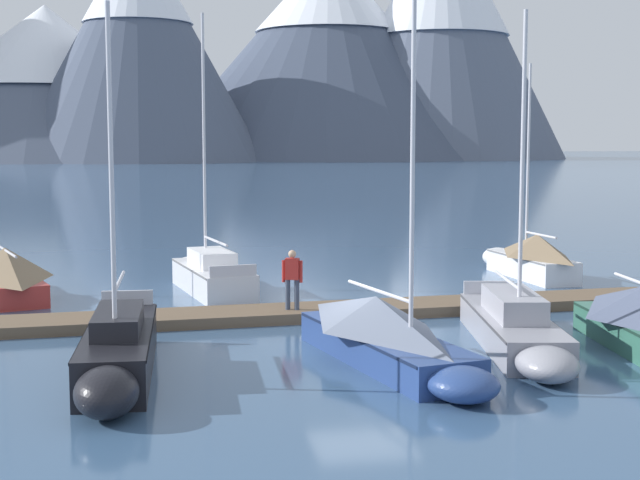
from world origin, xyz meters
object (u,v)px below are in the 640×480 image
sailboat_mid_dock_port (208,273)px  sailboat_mid_dock_starboard (387,334)px  sailboat_far_berth (516,328)px  sailboat_nearest_berth (3,274)px  sailboat_second_berth (118,351)px  sailboat_end_of_dock (529,256)px  person_on_dock (292,276)px

sailboat_mid_dock_port → sailboat_mid_dock_starboard: size_ratio=1.02×
sailboat_mid_dock_port → sailboat_far_berth: sailboat_mid_dock_port is taller
sailboat_mid_dock_port → sailboat_mid_dock_starboard: 11.73m
sailboat_nearest_berth → sailboat_second_berth: bearing=-70.2°
sailboat_mid_dock_port → sailboat_mid_dock_starboard: (3.36, -11.24, 0.13)m
sailboat_end_of_dock → person_on_dock: (-9.83, -6.66, 0.48)m
sailboat_mid_dock_port → sailboat_far_berth: bearing=-56.7°
sailboat_mid_dock_port → sailboat_end_of_dock: size_ratio=1.18×
sailboat_second_berth → sailboat_mid_dock_starboard: sailboat_mid_dock_starboard is taller
sailboat_mid_dock_starboard → person_on_dock: size_ratio=5.34×
sailboat_second_berth → sailboat_mid_dock_port: size_ratio=0.84×
sailboat_mid_dock_starboard → sailboat_far_berth: size_ratio=1.12×
sailboat_nearest_berth → sailboat_mid_dock_starboard: (9.96, -10.94, -0.05)m
sailboat_mid_dock_starboard → person_on_dock: (-1.34, 5.53, 0.55)m
sailboat_mid_dock_starboard → person_on_dock: bearing=103.6°
sailboat_nearest_berth → person_on_dock: size_ratio=4.06×
sailboat_mid_dock_starboard → sailboat_far_berth: bearing=14.3°
sailboat_far_berth → sailboat_nearest_berth: bearing=143.1°
sailboat_nearest_berth → person_on_dock: bearing=-32.1°
sailboat_nearest_berth → sailboat_end_of_dock: bearing=3.9°
sailboat_second_berth → sailboat_mid_dock_port: sailboat_mid_dock_port is taller
person_on_dock → sailboat_far_berth: bearing=-44.3°
sailboat_far_berth → sailboat_end_of_dock: sailboat_far_berth is taller
sailboat_nearest_berth → sailboat_mid_dock_port: 6.61m
sailboat_mid_dock_starboard → sailboat_end_of_dock: sailboat_mid_dock_starboard is taller
sailboat_far_berth → sailboat_end_of_dock: (5.05, 11.32, 0.24)m
sailboat_second_berth → sailboat_far_berth: bearing=6.7°
sailboat_far_berth → person_on_dock: size_ratio=4.76×
sailboat_nearest_berth → sailboat_end_of_dock: 18.49m
sailboat_end_of_dock → sailboat_far_berth: bearing=-114.1°
sailboat_second_berth → sailboat_far_berth: size_ratio=0.97×
sailboat_mid_dock_starboard → sailboat_end_of_dock: bearing=55.2°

